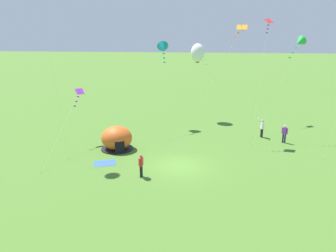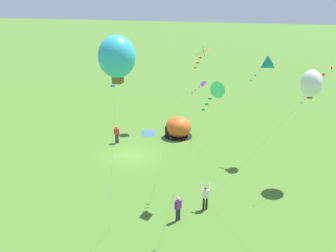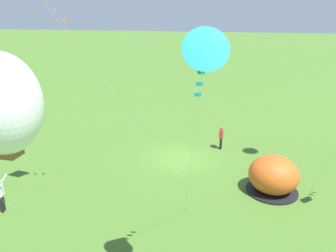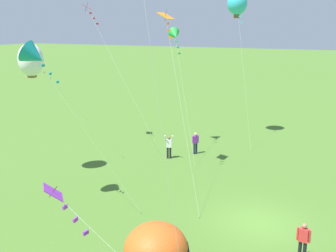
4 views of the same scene
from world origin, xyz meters
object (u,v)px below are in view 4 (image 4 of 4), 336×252
at_px(person_far_back, 303,240).
at_px(person_flying_kite, 169,146).
at_px(person_with_toddler, 195,142).
at_px(kite_green, 175,35).
at_px(kite_teal, 34,56).
at_px(kite_cyan, 237,3).
at_px(kite_white, 31,60).
at_px(kite_orange, 167,21).
at_px(popup_tent, 156,250).
at_px(kite_purple, 63,203).
at_px(kite_red, 90,13).

bearing_deg(person_far_back, person_flying_kite, 46.50).
xyz_separation_m(person_with_toddler, kite_green, (1.03, 2.19, 8.11)).
xyz_separation_m(kite_teal, kite_cyan, (17.65, -6.05, 3.22)).
relative_size(kite_white, kite_orange, 0.82).
distance_m(popup_tent, kite_teal, 11.37).
distance_m(person_flying_kite, kite_purple, 17.73).
bearing_deg(kite_red, person_with_toddler, -84.71).
height_order(kite_green, kite_red, kite_red).
bearing_deg(kite_white, person_with_toddler, -43.43).
distance_m(popup_tent, kite_green, 18.85).
distance_m(kite_green, kite_orange, 5.97).
relative_size(kite_green, kite_white, 1.10).
relative_size(kite_teal, kite_red, 0.79).
bearing_deg(kite_green, kite_teal, 169.56).
height_order(kite_teal, kite_white, kite_teal).
distance_m(person_far_back, kite_cyan, 21.73).
bearing_deg(kite_white, kite_teal, -135.46).
xyz_separation_m(person_with_toddler, person_flying_kite, (-1.82, 1.47, 0.03)).
height_order(kite_purple, kite_red, kite_red).
height_order(popup_tent, kite_red, kite_red).
xyz_separation_m(kite_cyan, kite_orange, (-10.29, 1.92, -1.49)).
distance_m(kite_teal, kite_white, 4.94).
bearing_deg(person_with_toddler, kite_white, 136.57).
xyz_separation_m(popup_tent, person_flying_kite, (13.18, 5.04, 0.00)).
height_order(kite_purple, kite_orange, kite_orange).
height_order(person_flying_kite, kite_teal, kite_teal).
xyz_separation_m(person_far_back, kite_orange, (7.14, 9.44, 9.08)).
xyz_separation_m(person_flying_kite, kite_red, (1.01, 7.20, 9.76)).
height_order(person_far_back, kite_green, kite_green).
height_order(popup_tent, person_with_toddler, popup_tent).
distance_m(popup_tent, person_far_back, 6.32).
bearing_deg(kite_white, kite_purple, -135.44).
xyz_separation_m(kite_purple, kite_orange, (14.21, 2.61, 5.54)).
height_order(person_far_back, kite_white, kite_white).
height_order(person_flying_kite, kite_green, kite_green).
bearing_deg(kite_teal, person_far_back, -89.07).
xyz_separation_m(kite_green, kite_red, (-1.84, 6.49, 1.69)).
bearing_deg(person_flying_kite, kite_green, 14.06).
distance_m(person_far_back, person_flying_kite, 14.42).
relative_size(person_with_toddler, kite_white, 0.20).
relative_size(kite_green, kite_red, 0.84).
height_order(kite_green, kite_orange, kite_orange).
bearing_deg(popup_tent, kite_orange, 21.16).
bearing_deg(kite_cyan, kite_white, 146.18).
relative_size(kite_purple, kite_cyan, 0.63).
xyz_separation_m(person_far_back, kite_teal, (-0.22, 13.57, 7.35)).
bearing_deg(person_flying_kite, person_with_toddler, -39.00).
distance_m(kite_white, kite_orange, 8.81).
xyz_separation_m(kite_teal, kite_green, (13.00, -2.39, 0.75)).
distance_m(popup_tent, person_flying_kite, 14.11).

